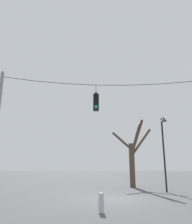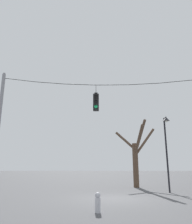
# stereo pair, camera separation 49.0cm
# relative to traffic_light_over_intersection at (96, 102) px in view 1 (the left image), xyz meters

# --- Properties ---
(ground_plane) EXTENTS (200.00, 200.00, 0.00)m
(ground_plane) POSITION_rel_traffic_light_over_intersection_xyz_m (0.99, 0.48, -5.50)
(ground_plane) COLOR #4C4C4F
(span_wire) EXTENTS (13.57, 0.03, 0.55)m
(span_wire) POSITION_rel_traffic_light_over_intersection_xyz_m (0.99, 0.00, 1.27)
(span_wire) COLOR black
(traffic_light_over_intersection) EXTENTS (0.34, 0.58, 1.62)m
(traffic_light_over_intersection) POSITION_rel_traffic_light_over_intersection_xyz_m (0.00, 0.00, 0.00)
(traffic_light_over_intersection) COLOR black
(street_lamp) EXTENTS (0.47, 0.81, 5.31)m
(street_lamp) POSITION_rel_traffic_light_over_intersection_xyz_m (5.02, 3.32, -1.65)
(street_lamp) COLOR black
(street_lamp) RESTS_ON ground_plane
(bare_tree) EXTENTS (3.58, 3.10, 5.58)m
(bare_tree) POSITION_rel_traffic_light_over_intersection_xyz_m (3.41, 7.29, -2.75)
(bare_tree) COLOR brown
(bare_tree) RESTS_ON ground_plane
(fire_hydrant) EXTENTS (0.22, 0.30, 0.75)m
(fire_hydrant) POSITION_rel_traffic_light_over_intersection_xyz_m (0.16, -3.47, -5.12)
(fire_hydrant) COLOR silver
(fire_hydrant) RESTS_ON ground_plane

